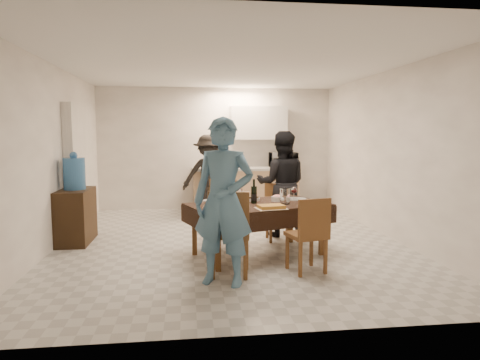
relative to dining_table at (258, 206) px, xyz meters
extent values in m
cube|color=beige|center=(-0.31, 0.72, -0.66)|extent=(5.00, 6.00, 0.02)
cube|color=white|center=(-0.31, 0.72, 1.94)|extent=(5.00, 6.00, 0.02)
cube|color=white|center=(-0.31, 3.72, 0.64)|extent=(5.00, 0.02, 2.60)
cube|color=white|center=(-0.31, -2.28, 0.64)|extent=(5.00, 0.02, 2.60)
cube|color=white|center=(-2.81, 0.72, 0.64)|extent=(0.02, 6.00, 2.60)
cube|color=white|center=(2.19, 0.72, 0.64)|extent=(0.02, 6.00, 2.60)
cube|color=white|center=(-2.73, 1.92, 0.39)|extent=(0.15, 1.40, 2.10)
cube|color=tan|center=(0.29, 3.40, -0.23)|extent=(2.20, 0.60, 0.86)
cube|color=#B0B0AC|center=(0.29, 3.40, 0.22)|extent=(2.24, 0.64, 0.05)
cube|color=silver|center=(0.59, 3.54, 1.19)|extent=(1.20, 0.34, 0.70)
cube|color=black|center=(0.00, 0.00, 0.01)|extent=(2.02, 1.58, 0.04)
cube|color=brown|center=(0.00, 0.00, -0.33)|extent=(0.06, 0.06, 0.66)
cube|color=brown|center=(-0.45, -0.75, -0.18)|extent=(0.52, 0.52, 0.05)
cube|color=brown|center=(-0.45, -0.95, 0.09)|extent=(0.45, 0.12, 0.48)
cube|color=brown|center=(0.45, -0.75, -0.23)|extent=(0.49, 0.49, 0.05)
cube|color=brown|center=(0.45, -0.93, 0.01)|extent=(0.40, 0.13, 0.43)
cube|color=brown|center=(-0.45, 0.75, -0.21)|extent=(0.54, 0.54, 0.05)
cube|color=brown|center=(-0.45, 0.56, 0.04)|extent=(0.41, 0.17, 0.45)
cube|color=brown|center=(0.45, 0.75, -0.24)|extent=(0.39, 0.39, 0.05)
cube|color=brown|center=(0.45, 0.57, -0.01)|extent=(0.39, 0.04, 0.42)
cube|color=#301F10|center=(-2.59, 0.99, -0.26)|extent=(0.43, 0.86, 0.80)
cylinder|color=#3E7EC5|center=(-2.59, 0.99, 0.37)|extent=(0.31, 0.31, 0.47)
cylinder|color=white|center=(0.35, -0.05, 0.14)|extent=(0.14, 0.14, 0.21)
cube|color=gold|center=(0.10, -0.38, 0.05)|extent=(0.41, 0.33, 0.05)
cylinder|color=silver|center=(0.30, 0.18, 0.07)|extent=(0.17, 0.17, 0.07)
cylinder|color=silver|center=(-0.05, 0.28, 0.05)|extent=(0.22, 0.22, 0.04)
cylinder|color=silver|center=(-0.60, -0.30, 0.04)|extent=(0.26, 0.26, 0.01)
cylinder|color=silver|center=(0.60, -0.30, 0.04)|extent=(0.27, 0.27, 0.02)
cylinder|color=silver|center=(-0.60, 0.30, 0.04)|extent=(0.25, 0.25, 0.01)
cylinder|color=silver|center=(0.60, 0.30, 0.04)|extent=(0.28, 0.28, 0.02)
imported|color=silver|center=(1.11, 3.40, 0.41)|extent=(0.57, 0.38, 0.31)
imported|color=teal|center=(-0.55, -1.05, 0.24)|extent=(0.77, 0.64, 1.80)
imported|color=black|center=(0.55, 1.05, 0.17)|extent=(0.93, 0.79, 1.66)
imported|color=black|center=(-0.51, 2.95, 0.14)|extent=(1.04, 0.60, 1.60)
camera|label=1|loc=(-0.93, -5.54, 0.96)|focal=32.00mm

